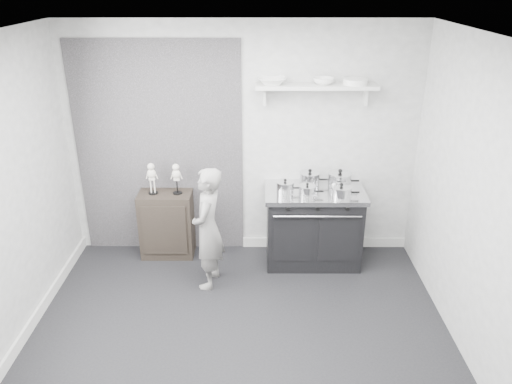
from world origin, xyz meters
TOP-DOWN VIEW (x-y plane):
  - ground at (0.00, 0.00)m, footprint 4.00×4.00m
  - room_shell at (-0.09, 0.15)m, footprint 4.02×3.62m
  - wall_shelf at (0.80, 1.68)m, footprint 1.30×0.26m
  - stove at (0.82, 1.48)m, footprint 1.12×0.70m
  - side_cabinet at (-0.90, 1.61)m, footprint 0.61×0.36m
  - child at (-0.34, 0.98)m, footprint 0.40×0.54m
  - pot_front_left at (0.48, 1.40)m, footprint 0.29×0.20m
  - pot_back_left at (0.77, 1.62)m, footprint 0.32×0.24m
  - pot_back_right at (1.10, 1.55)m, footprint 0.35×0.27m
  - pot_front_right at (1.08, 1.29)m, footprint 0.31×0.23m
  - pot_front_center at (0.71, 1.32)m, footprint 0.27×0.18m
  - skeleton_full at (-1.03, 1.61)m, footprint 0.12×0.08m
  - skeleton_torso at (-0.75, 1.61)m, footprint 0.12×0.08m
  - bowl_large at (0.33, 1.67)m, footprint 0.30×0.30m
  - bowl_small at (0.87, 1.67)m, footprint 0.22×0.22m
  - plate_stack at (1.21, 1.67)m, footprint 0.26×0.26m

SIDE VIEW (x-z plane):
  - ground at x=0.00m, z-range 0.00..0.00m
  - side_cabinet at x=-0.90m, z-range 0.00..0.80m
  - stove at x=0.82m, z-range 0.00..0.90m
  - child at x=-0.34m, z-range 0.00..1.35m
  - pot_front_center at x=0.71m, z-range 0.88..1.04m
  - pot_front_right at x=1.08m, z-range 0.88..1.04m
  - pot_front_left at x=0.48m, z-range 0.88..1.05m
  - pot_back_left at x=0.77m, z-range 0.88..1.08m
  - pot_back_right at x=1.10m, z-range 0.87..1.10m
  - skeleton_torso at x=-0.75m, z-range 0.80..1.21m
  - skeleton_full at x=-1.03m, z-range 0.80..1.22m
  - room_shell at x=-0.09m, z-range 0.28..2.99m
  - wall_shelf at x=0.80m, z-range 1.89..2.13m
  - plate_stack at x=1.21m, z-range 2.04..2.10m
  - bowl_small at x=0.87m, z-range 2.04..2.11m
  - bowl_large at x=0.33m, z-range 2.04..2.11m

